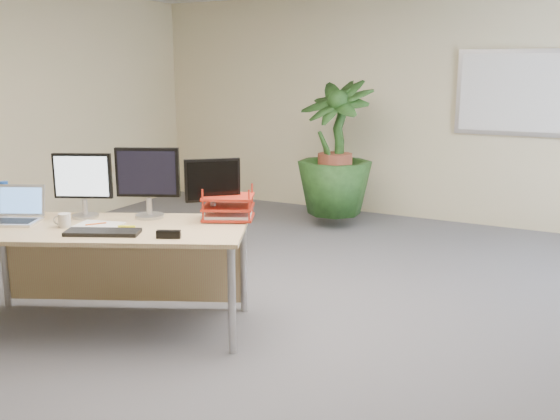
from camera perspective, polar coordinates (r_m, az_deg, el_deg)
The scene contains 17 objects.
floor at distance 4.46m, azimuth -3.57°, elevation -11.33°, with size 8.00×8.00×0.00m, color #4A494E.
back_wall at distance 7.78m, azimuth 11.81°, elevation 9.15°, with size 7.00×0.04×2.70m, color beige.
whiteboard at distance 7.50m, azimuth 20.79°, elevation 9.98°, with size 1.30×0.04×0.95m.
desk at distance 4.64m, azimuth -15.24°, elevation -3.02°, with size 2.13×1.57×0.75m.
floor_plant at distance 7.25m, azimuth 5.04°, elevation 4.33°, with size 0.84×0.84×1.50m, color #163413.
monitor_left at distance 4.75m, azimuth -17.58°, elevation 2.55°, with size 0.40×0.21×0.47m.
monitor_right at distance 4.62m, azimuth -11.99°, elevation 2.90°, with size 0.44×0.23×0.52m.
monitor_dark at distance 4.50m, azimuth -6.18°, elevation 2.30°, with size 0.32×0.29×0.44m.
laptop at distance 4.84m, azimuth -22.94°, elevation -0.24°, with size 0.44×0.42×0.25m.
keyboard at distance 4.29m, azimuth -15.91°, elevation -1.97°, with size 0.49×0.16×0.03m, color black.
coffee_mug at distance 4.55m, azimuth -19.13°, elevation -0.89°, with size 0.12×0.08×0.10m.
spiral_notebook at distance 4.50m, azimuth -16.30°, elevation -1.38°, with size 0.31×0.23×0.01m, color silver.
orange_pen at distance 4.51m, azimuth -16.49°, elevation -1.22°, with size 0.01×0.01×0.14m, color orange.
yellow_highlighter at distance 4.42m, azimuth -13.86°, elevation -1.47°, with size 0.02×0.02×0.12m, color #F4FA1A.
water_bottle at distance 5.04m, azimuth -23.83°, elevation 0.90°, with size 0.07×0.07×0.26m.
letter_tray at distance 4.52m, azimuth -4.76°, elevation 0.08°, with size 0.44×0.40×0.17m.
stapler at distance 4.09m, azimuth -10.15°, elevation -2.20°, with size 0.16×0.04×0.05m, color black.
Camera 1 is at (2.12, -3.48, 1.84)m, focal length 40.00 mm.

